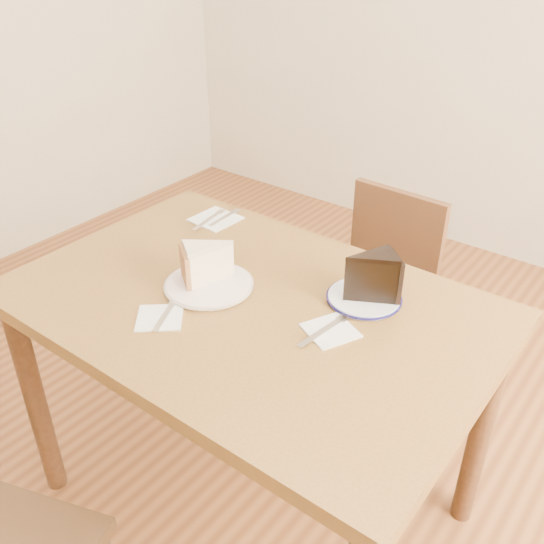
# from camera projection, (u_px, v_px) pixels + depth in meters

# --- Properties ---
(ground) EXTENTS (4.00, 4.00, 0.00)m
(ground) POSITION_uv_depth(u_px,v_px,m) (254.00, 497.00, 1.91)
(ground) COLOR #522C16
(ground) RESTS_ON ground
(table) EXTENTS (1.20, 0.80, 0.75)m
(table) POSITION_uv_depth(u_px,v_px,m) (250.00, 332.00, 1.57)
(table) COLOR #4A3114
(table) RESTS_ON ground
(chair_far) EXTENTS (0.41, 0.41, 0.80)m
(chair_far) POSITION_uv_depth(u_px,v_px,m) (372.00, 299.00, 2.06)
(chair_far) COLOR black
(chair_far) RESTS_ON ground
(plate_cream) EXTENTS (0.22, 0.22, 0.01)m
(plate_cream) POSITION_uv_depth(u_px,v_px,m) (209.00, 285.00, 1.56)
(plate_cream) COLOR white
(plate_cream) RESTS_ON table
(plate_navy) EXTENTS (0.18, 0.18, 0.01)m
(plate_navy) POSITION_uv_depth(u_px,v_px,m) (364.00, 298.00, 1.51)
(plate_navy) COLOR white
(plate_navy) RESTS_ON table
(carrot_cake) EXTENTS (0.14, 0.15, 0.09)m
(carrot_cake) POSITION_uv_depth(u_px,v_px,m) (211.00, 263.00, 1.56)
(carrot_cake) COLOR white
(carrot_cake) RESTS_ON plate_cream
(chocolate_cake) EXTENTS (0.15, 0.15, 0.11)m
(chocolate_cake) POSITION_uv_depth(u_px,v_px,m) (368.00, 279.00, 1.48)
(chocolate_cake) COLOR black
(chocolate_cake) RESTS_ON plate_navy
(napkin_cream) EXTENTS (0.15, 0.15, 0.00)m
(napkin_cream) POSITION_uv_depth(u_px,v_px,m) (160.00, 318.00, 1.45)
(napkin_cream) COLOR white
(napkin_cream) RESTS_ON table
(napkin_navy) EXTENTS (0.15, 0.15, 0.00)m
(napkin_navy) POSITION_uv_depth(u_px,v_px,m) (330.00, 331.00, 1.40)
(napkin_navy) COLOR white
(napkin_navy) RESTS_ON table
(napkin_spare) EXTENTS (0.14, 0.14, 0.00)m
(napkin_spare) POSITION_uv_depth(u_px,v_px,m) (216.00, 219.00, 1.90)
(napkin_spare) COLOR white
(napkin_spare) RESTS_ON table
(fork_cream) EXTENTS (0.07, 0.13, 0.00)m
(fork_cream) POSITION_uv_depth(u_px,v_px,m) (166.00, 315.00, 1.45)
(fork_cream) COLOR silver
(fork_cream) RESTS_ON napkin_cream
(knife_navy) EXTENTS (0.04, 0.17, 0.00)m
(knife_navy) POSITION_uv_depth(u_px,v_px,m) (324.00, 331.00, 1.40)
(knife_navy) COLOR silver
(knife_navy) RESTS_ON napkin_navy
(fork_spare) EXTENTS (0.02, 0.14, 0.00)m
(fork_spare) POSITION_uv_depth(u_px,v_px,m) (224.00, 218.00, 1.90)
(fork_spare) COLOR silver
(fork_spare) RESTS_ON napkin_spare
(knife_spare) EXTENTS (0.04, 0.16, 0.00)m
(knife_spare) POSITION_uv_depth(u_px,v_px,m) (209.00, 220.00, 1.89)
(knife_spare) COLOR silver
(knife_spare) RESTS_ON napkin_spare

